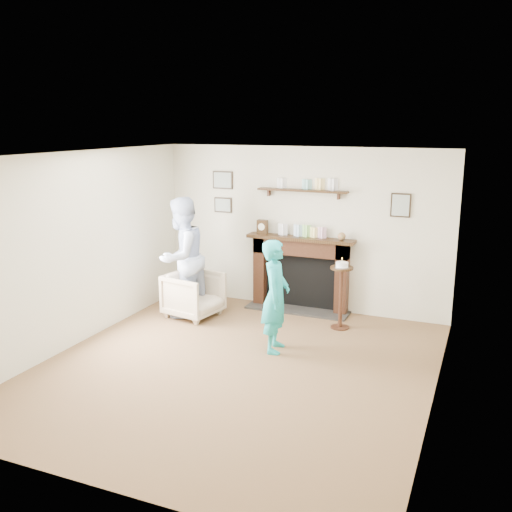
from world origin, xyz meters
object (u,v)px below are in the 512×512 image
Objects in this scene: man at (183,315)px; armchair at (194,316)px; woman at (275,350)px; pedestal_table at (341,285)px.

armchair is at bearing 106.26° from man.
armchair is 0.18m from man.
man is at bearing 108.30° from armchair.
woman is 1.39m from pedestal_table.
armchair is 1.77m from woman.
pedestal_table is at bearing 107.22° from man.
man is 1.24× the size of woman.
armchair is 0.41× the size of man.
woman reaches higher than armchair.
woman is (1.77, -0.74, 0.00)m from man.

